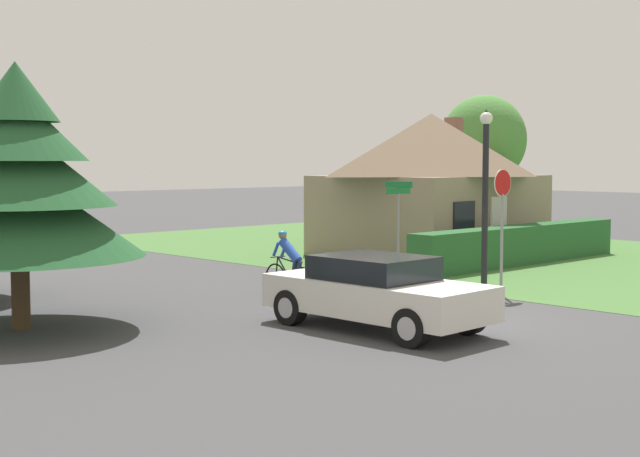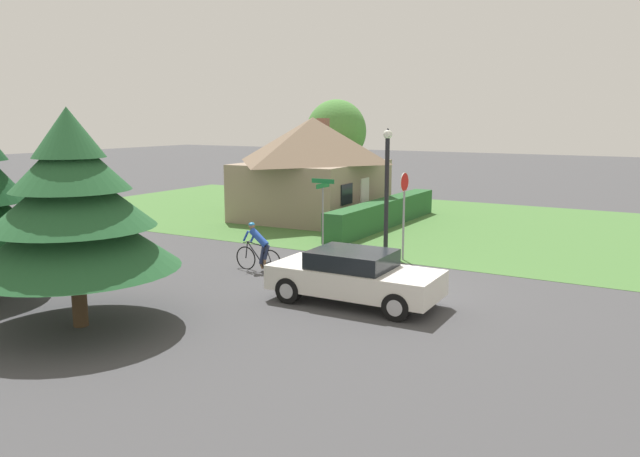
{
  "view_description": "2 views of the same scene",
  "coord_description": "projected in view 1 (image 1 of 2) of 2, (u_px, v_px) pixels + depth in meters",
  "views": [
    {
      "loc": [
        -13.76,
        -11.2,
        3.15
      ],
      "look_at": [
        -1.35,
        1.64,
        1.79
      ],
      "focal_mm": 50.0,
      "sensor_mm": 36.0,
      "label": 1
    },
    {
      "loc": [
        -15.48,
        -7.12,
        4.73
      ],
      "look_at": [
        -0.34,
        1.64,
        1.62
      ],
      "focal_mm": 35.0,
      "sensor_mm": 36.0,
      "label": 2
    }
  ],
  "objects": [
    {
      "name": "street_name_sign",
      "position": [
        398.0,
        213.0,
        22.69
      ],
      "size": [
        0.9,
        0.9,
        2.63
      ],
      "color": "gray",
      "rests_on": "ground"
    },
    {
      "name": "cyclist",
      "position": [
        289.0,
        265.0,
        20.66
      ],
      "size": [
        0.44,
        1.73,
        1.55
      ],
      "rotation": [
        0.0,
        0.0,
        1.55
      ],
      "color": "black",
      "rests_on": "ground"
    },
    {
      "name": "sedan_left_lane",
      "position": [
        376.0,
        292.0,
        16.62
      ],
      "size": [
        1.97,
        4.43,
        1.38
      ],
      "rotation": [
        0.0,
        0.0,
        1.59
      ],
      "color": "silver",
      "rests_on": "ground"
    },
    {
      "name": "conifer_tall_near",
      "position": [
        18.0,
        182.0,
        16.48
      ],
      "size": [
        4.66,
        4.66,
        4.98
      ],
      "color": "#4C3823",
      "rests_on": "ground"
    },
    {
      "name": "grass_verge_right",
      "position": [
        552.0,
        259.0,
        28.48
      ],
      "size": [
        16.0,
        36.0,
        0.01
      ],
      "primitive_type": "cube",
      "color": "#477538",
      "rests_on": "ground"
    },
    {
      "name": "street_lamp",
      "position": [
        485.0,
        183.0,
        21.74
      ],
      "size": [
        0.31,
        0.31,
        4.4
      ],
      "color": "black",
      "rests_on": "ground"
    },
    {
      "name": "cottage_house",
      "position": [
        431.0,
        181.0,
        30.59
      ],
      "size": [
        7.79,
        6.14,
        4.76
      ],
      "rotation": [
        0.0,
        0.0,
        0.04
      ],
      "color": "gray",
      "rests_on": "ground"
    },
    {
      "name": "hedge_row",
      "position": [
        520.0,
        245.0,
        27.21
      ],
      "size": [
        9.58,
        0.9,
        1.18
      ],
      "primitive_type": "cube",
      "color": "#285B2D",
      "rests_on": "ground"
    },
    {
      "name": "deciduous_tree_right",
      "position": [
        484.0,
        140.0,
        35.32
      ],
      "size": [
        3.36,
        3.36,
        5.75
      ],
      "color": "#4C3823",
      "rests_on": "ground"
    },
    {
      "name": "stop_sign",
      "position": [
        502.0,
        208.0,
        20.75
      ],
      "size": [
        0.64,
        0.07,
        2.96
      ],
      "rotation": [
        0.0,
        0.0,
        3.12
      ],
      "color": "gray",
      "rests_on": "ground"
    },
    {
      "name": "ground_plane",
      "position": [
        426.0,
        319.0,
        17.8
      ],
      "size": [
        140.0,
        140.0,
        0.0
      ],
      "primitive_type": "plane",
      "color": "#424244"
    }
  ]
}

